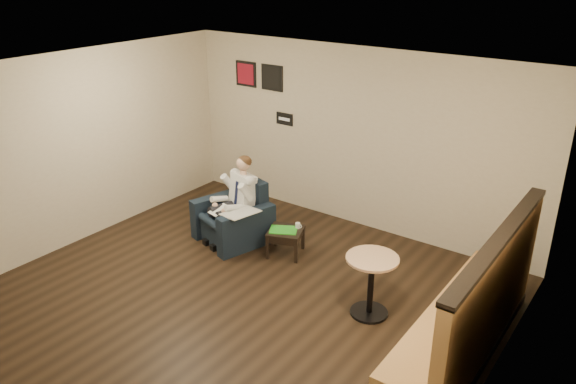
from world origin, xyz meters
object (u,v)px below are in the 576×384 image
Objects in this scene: side_table at (286,242)px; smartphone at (291,226)px; seated_man at (225,204)px; green_folder at (283,230)px; banquette at (465,294)px; armchair at (232,212)px; cafe_table at (371,286)px; coffee_mug at (298,225)px.

smartphone reaches higher than side_table.
seated_man is 3.22× the size of green_folder.
banquette is (2.81, -0.63, 0.35)m from green_folder.
seated_man is (-0.03, -0.11, 0.17)m from armchair.
banquette is at bearing -12.55° from green_folder.
banquette is 1.17m from cafe_table.
cafe_table is at bearing 8.00° from seated_man.
smartphone is 0.15× the size of cafe_table.
side_table is at bearing 29.38° from seated_man.
coffee_mug is 2.82m from banquette.
seated_man is 0.43× the size of banquette.
side_table is at bearing -97.35° from smartphone.
cafe_table reaches higher than green_folder.
seated_man reaches higher than armchair.
smartphone is at bearing 164.18° from banquette.
seated_man is 3.76m from banquette.
banquette is (2.69, -0.80, 0.31)m from coffee_mug.
armchair is 0.20m from seated_man.
seated_man is at bearing -168.07° from green_folder.
banquette reaches higher than cafe_table.
coffee_mug reaches higher than green_folder.
side_table is 1.80m from cafe_table.
coffee_mug is (1.01, 0.26, -0.03)m from armchair.
smartphone is at bearing -176.13° from coffee_mug.
coffee_mug is (0.11, 0.15, 0.23)m from side_table.
seated_man is 1.02m from smartphone.
green_folder is at bearing 21.42° from armchair.
green_folder is at bearing 28.13° from seated_man.
side_table is at bearing 160.47° from cafe_table.
armchair reaches higher than smartphone.
armchair is 2.63m from cafe_table.
smartphone is (0.01, 0.17, -0.00)m from green_folder.
banquette is at bearing 7.82° from armchair.
armchair is 3.75m from banquette.
seated_man is at bearing 171.80° from cafe_table.
armchair is 7.81× the size of smartphone.
banquette is at bearing -16.62° from coffee_mug.
green_folder is at bearing 167.45° from banquette.
banquette is (3.70, -0.55, 0.29)m from armchair.
green_folder is at bearing 161.41° from cafe_table.
side_table is 0.16× the size of banquette.
cafe_table is (1.69, -0.74, -0.00)m from smartphone.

